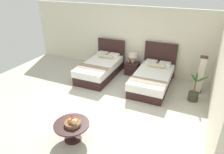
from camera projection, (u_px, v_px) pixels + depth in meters
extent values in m
cube|color=beige|center=(106.00, 103.00, 6.41)|extent=(9.54, 9.23, 0.02)
cube|color=beige|center=(137.00, 40.00, 8.14)|extent=(9.54, 0.12, 2.56)
cube|color=beige|center=(221.00, 78.00, 5.05)|extent=(0.12, 4.83, 2.56)
cube|color=#321C1A|center=(100.00, 73.00, 7.99)|extent=(1.13, 2.12, 0.33)
cube|color=white|center=(100.00, 66.00, 7.86)|extent=(1.17, 2.16, 0.25)
cube|color=#321C1A|center=(111.00, 53.00, 8.68)|extent=(1.18, 0.08, 1.22)
cube|color=white|center=(103.00, 54.00, 8.51)|extent=(0.40, 0.31, 0.14)
cube|color=white|center=(114.00, 55.00, 8.33)|extent=(0.40, 0.31, 0.14)
cylinder|color=beige|center=(106.00, 56.00, 8.22)|extent=(0.61, 0.16, 0.15)
cube|color=gray|center=(93.00, 68.00, 7.38)|extent=(1.17, 0.45, 0.01)
cube|color=#321C1A|center=(152.00, 84.00, 7.22)|extent=(1.16, 2.15, 0.29)
cube|color=white|center=(152.00, 77.00, 7.10)|extent=(1.20, 2.19, 0.26)
cube|color=#321C1A|center=(160.00, 60.00, 7.89)|extent=(1.21, 0.08, 1.33)
cube|color=white|center=(151.00, 62.00, 7.76)|extent=(0.41, 0.31, 0.14)
cube|color=white|center=(165.00, 64.00, 7.58)|extent=(0.41, 0.31, 0.14)
cylinder|color=beige|center=(157.00, 65.00, 7.47)|extent=(0.62, 0.16, 0.15)
cube|color=gray|center=(148.00, 81.00, 6.51)|extent=(1.20, 0.41, 0.01)
cube|color=#321C1A|center=(132.00, 68.00, 8.19)|extent=(0.49, 0.47, 0.49)
sphere|color=tan|center=(130.00, 69.00, 7.96)|extent=(0.02, 0.02, 0.02)
cylinder|color=tan|center=(133.00, 62.00, 8.09)|extent=(0.14, 0.14, 0.02)
ellipsoid|color=tan|center=(133.00, 60.00, 8.05)|extent=(0.20, 0.20, 0.17)
cylinder|color=#99844C|center=(133.00, 58.00, 8.01)|extent=(0.02, 0.02, 0.04)
cylinder|color=beige|center=(133.00, 55.00, 7.97)|extent=(0.33, 0.33, 0.15)
cylinder|color=gray|center=(129.00, 60.00, 8.06)|extent=(0.07, 0.07, 0.19)
torus|color=gray|center=(129.00, 58.00, 8.02)|extent=(0.07, 0.07, 0.01)
cylinder|color=#321C1A|center=(73.00, 139.00, 4.96)|extent=(0.41, 0.41, 0.02)
cylinder|color=#321C1A|center=(72.00, 132.00, 4.87)|extent=(0.12, 0.12, 0.42)
cylinder|color=#321C1A|center=(72.00, 125.00, 4.77)|extent=(0.83, 0.83, 0.04)
cylinder|color=#8C5E43|center=(73.00, 123.00, 4.73)|extent=(0.37, 0.37, 0.07)
torus|color=#8C5E43|center=(73.00, 122.00, 4.71)|extent=(0.39, 0.39, 0.02)
sphere|color=beige|center=(74.00, 122.00, 4.62)|extent=(0.14, 0.14, 0.14)
sphere|color=orange|center=(76.00, 120.00, 4.72)|extent=(0.08, 0.08, 0.08)
sphere|color=red|center=(73.00, 119.00, 4.77)|extent=(0.08, 0.08, 0.08)
sphere|color=gold|center=(69.00, 120.00, 4.71)|extent=(0.08, 0.08, 0.08)
sphere|color=#B04029|center=(70.00, 123.00, 4.63)|extent=(0.07, 0.07, 0.07)
sphere|color=red|center=(72.00, 116.00, 4.96)|extent=(0.07, 0.07, 0.07)
cube|color=#3B2B23|center=(197.00, 91.00, 7.03)|extent=(0.23, 0.23, 0.03)
cube|color=beige|center=(201.00, 75.00, 6.77)|extent=(0.19, 0.19, 1.20)
cube|color=#3B2B23|center=(204.00, 57.00, 6.50)|extent=(0.23, 0.23, 0.02)
cylinder|color=#3A3C2C|center=(193.00, 96.00, 6.47)|extent=(0.31, 0.31, 0.28)
cylinder|color=brown|center=(195.00, 87.00, 6.33)|extent=(0.04, 0.04, 0.38)
ellipsoid|color=#2C5D27|center=(202.00, 79.00, 6.11)|extent=(0.35, 0.12, 0.31)
ellipsoid|color=#2C5D27|center=(197.00, 77.00, 6.26)|extent=(0.07, 0.22, 0.27)
ellipsoid|color=#2C5D27|center=(194.00, 78.00, 6.23)|extent=(0.22, 0.08, 0.27)
ellipsoid|color=#2C5D27|center=(197.00, 81.00, 6.06)|extent=(0.08, 0.34, 0.27)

